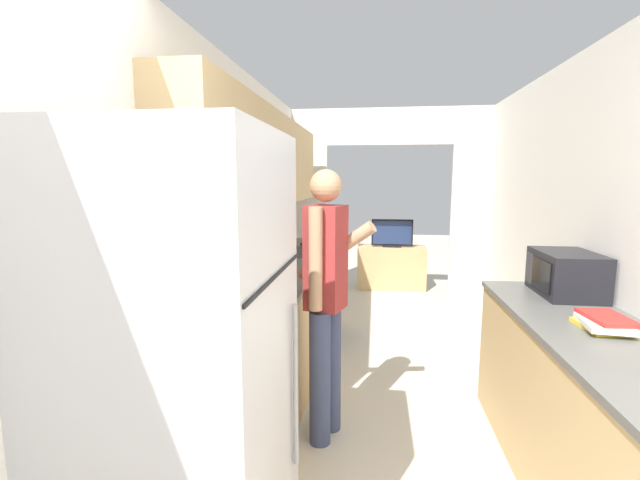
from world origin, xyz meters
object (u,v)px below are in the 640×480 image
Objects in this scene: person at (326,298)px; television at (392,233)px; refrigerator at (182,375)px; knife at (304,243)px; book_stack at (605,323)px; range_oven at (299,294)px; microwave at (566,274)px; tv_cabinet at (391,267)px.

person reaches higher than television.
knife is (-0.09, 3.32, 0.00)m from refrigerator.
television is 1.90m from knife.
book_stack is 0.50× the size of television.
person is 3.84m from television.
refrigerator is 1.98m from book_stack.
microwave reaches higher than range_oven.
range_oven is 1.72× the size of television.
book_stack is at bearing -36.37° from knife.
tv_cabinet is at bearing 101.74° from book_stack.
knife is (-1.05, -1.58, 0.07)m from television.
microwave is (1.97, -1.38, 0.58)m from range_oven.
person is 1.53m from microwave.
microwave is 0.66m from book_stack.
television reaches higher than knife.
television is at bearing 9.14° from person.
knife is at bearing 91.52° from refrigerator.
microwave is at bearing -26.99° from knife.
microwave is at bearing 36.05° from refrigerator.
range_oven is (-0.06, 2.78, -0.44)m from refrigerator.
person is at bearing -74.28° from range_oven.
knife is at bearing 30.04° from person.
television reaches higher than range_oven.
book_stack is at bearing -78.15° from television.
book_stack is 0.30× the size of tv_cabinet.
range_oven is 1.04× the size of tv_cabinet.
refrigerator is at bearing -158.02° from book_stack.
refrigerator is at bearing -101.00° from tv_cabinet.
refrigerator reaches higher than book_stack.
microwave is 3.64m from television.
television is (0.54, 3.80, -0.07)m from person.
person is (0.42, 1.09, 0.01)m from refrigerator.
range_oven is 2.38m from television.
book_stack is (-0.08, -0.65, -0.10)m from microwave.
tv_cabinet is 0.52m from television.
range_oven is 1.81m from person.
book_stack is at bearing -86.69° from person.
microwave is (1.49, 0.30, 0.13)m from person.
book_stack is 4.33m from tv_cabinet.
refrigerator reaches higher than television.
range_oven reaches higher than book_stack.
person is at bearing -168.68° from microwave.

